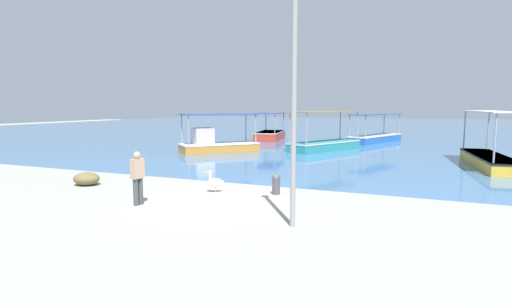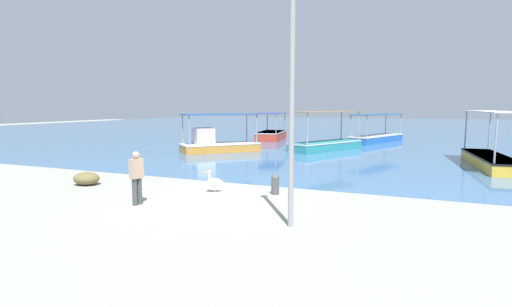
% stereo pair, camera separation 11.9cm
% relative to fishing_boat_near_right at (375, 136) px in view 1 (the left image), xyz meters
% --- Properties ---
extents(ground, '(120.00, 120.00, 0.00)m').
position_rel_fishing_boat_near_right_xyz_m(ground, '(-2.59, -24.07, -0.48)').
color(ground, '#97978B').
extents(harbor_water, '(110.00, 90.00, 0.00)m').
position_rel_fishing_boat_near_right_xyz_m(harbor_water, '(-2.59, 23.93, -0.48)').
color(harbor_water, teal).
rests_on(harbor_water, ground).
extents(fishing_boat_near_right, '(3.97, 6.91, 2.38)m').
position_rel_fishing_boat_near_right_xyz_m(fishing_boat_near_right, '(0.00, 0.00, 0.00)').
color(fishing_boat_near_right, blue).
rests_on(fishing_boat_near_right, harbor_water).
extents(fishing_boat_outer, '(2.25, 6.93, 2.83)m').
position_rel_fishing_boat_near_right_xyz_m(fishing_boat_outer, '(6.91, -12.11, 0.03)').
color(fishing_boat_outer, gold).
rests_on(fishing_boat_outer, harbor_water).
extents(fishing_boat_far_right, '(4.97, 5.17, 2.55)m').
position_rel_fishing_boat_near_right_xyz_m(fishing_boat_far_right, '(-9.11, -11.69, 0.13)').
color(fishing_boat_far_right, orange).
rests_on(fishing_boat_far_right, harbor_water).
extents(fishing_boat_center, '(2.82, 5.34, 2.43)m').
position_rel_fishing_boat_near_right_xyz_m(fishing_boat_center, '(-9.20, -1.09, 0.05)').
color(fishing_boat_center, '#C23B2A').
rests_on(fishing_boat_center, harbor_water).
extents(fishing_boat_far_left, '(4.27, 6.20, 2.70)m').
position_rel_fishing_boat_near_right_xyz_m(fishing_boat_far_left, '(-2.58, -7.85, 0.03)').
color(fishing_boat_far_left, teal).
rests_on(fishing_boat_far_left, harbor_water).
extents(pelican, '(0.74, 0.52, 0.80)m').
position_rel_fishing_boat_near_right_xyz_m(pelican, '(-3.17, -22.87, -0.11)').
color(pelican, '#E0997A').
rests_on(pelican, ground).
extents(lamp_post, '(0.28, 0.28, 6.35)m').
position_rel_fishing_boat_near_right_xyz_m(lamp_post, '(0.65, -25.69, 3.06)').
color(lamp_post, gray).
rests_on(lamp_post, ground).
extents(mooring_bollard, '(0.29, 0.29, 0.73)m').
position_rel_fishing_boat_near_right_xyz_m(mooring_bollard, '(-1.01, -22.32, -0.09)').
color(mooring_bollard, '#47474C').
rests_on(mooring_bollard, ground).
extents(fisherman_standing, '(0.30, 0.44, 1.69)m').
position_rel_fishing_boat_near_right_xyz_m(fisherman_standing, '(-4.50, -25.42, 0.43)').
color(fisherman_standing, '#3F4445').
rests_on(fisherman_standing, ground).
extents(net_pile, '(1.05, 0.89, 0.51)m').
position_rel_fishing_boat_near_right_xyz_m(net_pile, '(-8.44, -23.64, -0.23)').
color(net_pile, brown).
rests_on(net_pile, ground).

